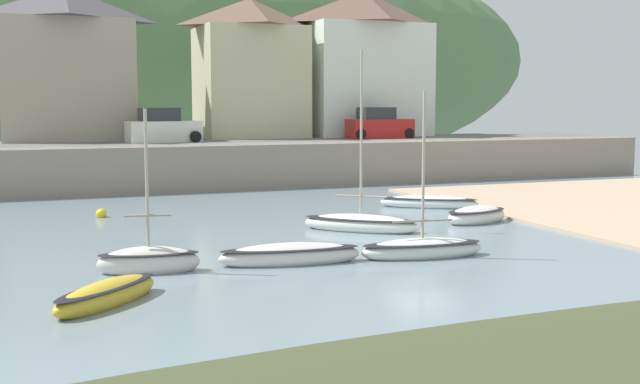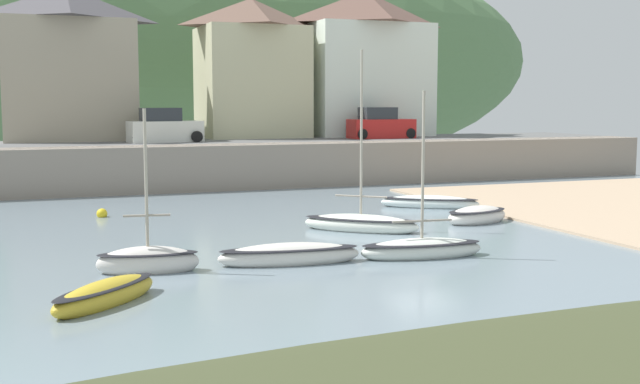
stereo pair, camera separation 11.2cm
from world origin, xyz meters
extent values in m
cube|color=gray|center=(0.00, 0.00, -0.03)|extent=(48.00, 40.00, 0.06)
cube|color=gray|center=(0.00, 17.00, 1.20)|extent=(48.00, 2.40, 2.40)
cube|color=#606060|center=(0.00, 20.70, 2.35)|extent=(48.00, 9.00, 0.10)
ellipsoid|color=#598150|center=(-0.06, 55.20, 9.08)|extent=(80.00, 44.00, 25.95)
cube|color=tan|center=(-10.38, 25.20, 5.93)|extent=(7.46, 5.84, 7.07)
pyramid|color=#4D4A4F|center=(-10.38, 25.20, 10.45)|extent=(7.76, 6.14, 1.96)
cube|color=beige|center=(0.94, 25.20, 5.92)|extent=(6.48, 5.58, 7.04)
pyramid|color=brown|center=(0.94, 25.20, 10.35)|extent=(6.78, 5.88, 1.83)
cube|color=silver|center=(8.92, 25.20, 6.14)|extent=(8.01, 5.83, 7.47)
pyramid|color=brown|center=(8.92, 25.20, 10.99)|extent=(8.31, 6.13, 2.23)
ellipsoid|color=white|center=(-1.69, 1.59, 0.22)|extent=(4.11, 3.77, 0.79)
ellipsoid|color=black|center=(-1.69, 1.59, 0.44)|extent=(4.02, 3.70, 0.12)
cylinder|color=#B2A893|center=(-1.69, 1.59, 3.58)|extent=(0.09, 0.09, 5.92)
cylinder|color=gray|center=(-1.69, 1.59, 1.27)|extent=(1.53, 1.33, 0.07)
ellipsoid|color=white|center=(3.76, 6.37, 0.20)|extent=(4.28, 3.32, 0.71)
ellipsoid|color=black|center=(3.76, 6.37, 0.39)|extent=(4.19, 3.26, 0.12)
ellipsoid|color=silver|center=(-1.94, -3.57, 0.21)|extent=(3.98, 1.56, 0.75)
ellipsoid|color=black|center=(-1.94, -3.57, 0.41)|extent=(3.90, 1.53, 0.12)
cylinder|color=#B2A893|center=(-1.94, -3.57, 2.80)|extent=(0.09, 0.09, 4.43)
cylinder|color=gray|center=(-1.94, -3.57, 1.11)|extent=(1.91, 0.27, 0.07)
ellipsoid|color=gold|center=(-11.49, -5.96, 0.21)|extent=(3.06, 3.06, 0.75)
ellipsoid|color=black|center=(-11.49, -5.96, 0.41)|extent=(3.00, 3.00, 0.12)
ellipsoid|color=silver|center=(-10.03, -2.77, 0.26)|extent=(2.92, 1.40, 0.94)
ellipsoid|color=black|center=(-10.03, -2.77, 0.52)|extent=(2.86, 1.37, 0.12)
cylinder|color=#B2A893|center=(-10.03, -2.77, 2.62)|extent=(0.09, 0.09, 3.78)
cylinder|color=gray|center=(-10.03, -2.77, 1.58)|extent=(1.27, 0.27, 0.07)
ellipsoid|color=silver|center=(-6.00, -3.07, 0.22)|extent=(4.30, 1.56, 0.79)
ellipsoid|color=black|center=(-6.00, -3.07, 0.44)|extent=(4.21, 1.53, 0.12)
ellipsoid|color=silver|center=(3.36, 1.81, 0.23)|extent=(3.20, 2.15, 0.85)
ellipsoid|color=black|center=(3.36, 1.81, 0.47)|extent=(3.14, 2.11, 0.12)
cube|color=silver|center=(-5.47, 20.70, 3.00)|extent=(4.26, 2.14, 1.20)
cube|color=#282D33|center=(-5.72, 20.70, 3.95)|extent=(2.25, 1.72, 0.80)
cylinder|color=black|center=(-3.82, 21.50, 2.72)|extent=(0.64, 0.22, 0.64)
cylinder|color=black|center=(-3.82, 19.90, 2.72)|extent=(0.64, 0.22, 0.64)
cylinder|color=black|center=(-7.12, 21.50, 2.72)|extent=(0.64, 0.22, 0.64)
cylinder|color=black|center=(-7.12, 19.90, 2.72)|extent=(0.64, 0.22, 0.64)
cube|color=red|center=(8.09, 20.70, 3.00)|extent=(4.12, 1.75, 1.20)
cube|color=#282D33|center=(7.84, 20.70, 3.95)|extent=(2.12, 1.52, 0.80)
cylinder|color=black|center=(9.74, 21.50, 2.72)|extent=(0.64, 0.22, 0.64)
cylinder|color=black|center=(9.74, 19.90, 2.72)|extent=(0.64, 0.22, 0.64)
cylinder|color=black|center=(6.44, 21.50, 2.72)|extent=(0.64, 0.22, 0.64)
cylinder|color=black|center=(6.44, 19.90, 2.72)|extent=(0.64, 0.22, 0.64)
sphere|color=yellow|center=(-10.21, 8.52, 0.13)|extent=(0.44, 0.44, 0.44)
camera|label=1|loc=(-13.28, -24.47, 4.69)|focal=44.31mm
camera|label=2|loc=(-13.18, -24.51, 4.69)|focal=44.31mm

